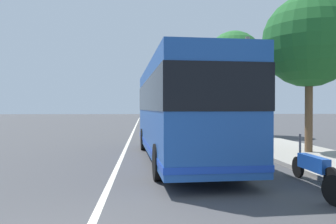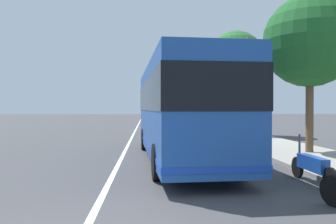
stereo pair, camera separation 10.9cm
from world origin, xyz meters
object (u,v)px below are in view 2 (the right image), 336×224
at_px(motorcycle_by_tree, 312,166).
at_px(utility_pole, 249,87).
at_px(roadside_tree_far_block, 235,59).
at_px(car_side_street, 166,124).
at_px(car_behind_bus, 155,119).
at_px(coach_bus, 180,108).
at_px(roadside_tree_mid_block, 310,41).

bearing_deg(motorcycle_by_tree, utility_pole, -10.88).
bearing_deg(roadside_tree_far_block, car_side_street, 65.46).
bearing_deg(utility_pole, car_side_street, 52.62).
height_order(car_side_street, car_behind_bus, car_side_street).
relative_size(car_side_street, car_behind_bus, 0.96).
bearing_deg(coach_bus, utility_pole, -34.48).
distance_m(car_side_street, roadside_tree_far_block, 7.22).
xyz_separation_m(car_behind_bus, roadside_tree_far_block, (-17.46, -5.38, 4.83)).
height_order(car_behind_bus, roadside_tree_far_block, roadside_tree_far_block).
relative_size(coach_bus, roadside_tree_far_block, 1.41).
distance_m(roadside_tree_mid_block, utility_pole, 8.37).
bearing_deg(roadside_tree_mid_block, utility_pole, -0.13).
bearing_deg(car_side_street, car_behind_bus, 3.69).
xyz_separation_m(coach_bus, motorcycle_by_tree, (-4.16, -3.01, -1.53)).
relative_size(coach_bus, utility_pole, 1.58).
distance_m(car_behind_bus, roadside_tree_far_block, 18.90).
distance_m(motorcycle_by_tree, car_side_street, 17.68).
xyz_separation_m(roadside_tree_mid_block, utility_pole, (8.25, -0.02, -1.39)).
relative_size(motorcycle_by_tree, car_behind_bus, 0.51).
bearing_deg(utility_pole, coach_bus, 148.92).
relative_size(coach_bus, motorcycle_by_tree, 4.67).
distance_m(motorcycle_by_tree, roadside_tree_far_block, 16.17).
xyz_separation_m(roadside_tree_far_block, utility_pole, (-1.83, -0.42, -2.13)).
xyz_separation_m(coach_bus, car_side_street, (13.30, -0.23, -1.29)).
bearing_deg(car_side_street, roadside_tree_far_block, -112.58).
distance_m(coach_bus, roadside_tree_far_block, 12.69).
bearing_deg(coach_bus, car_behind_bus, -2.94).
bearing_deg(car_side_street, roadside_tree_mid_block, -154.72).
bearing_deg(roadside_tree_far_block, utility_pole, -167.21).
bearing_deg(car_side_street, utility_pole, -125.42).
height_order(motorcycle_by_tree, utility_pole, utility_pole).
distance_m(coach_bus, roadside_tree_mid_block, 6.27).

